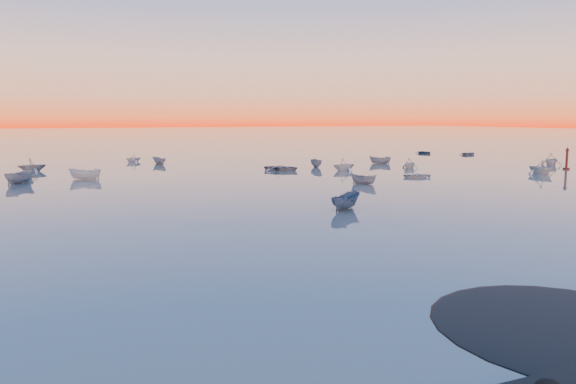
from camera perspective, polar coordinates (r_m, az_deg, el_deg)
ground at (r=115.64m, az=-13.74°, el=3.83°), size 600.00×600.00×0.00m
moored_fleet at (r=69.93m, az=-7.12°, el=1.67°), size 124.00×58.00×1.20m
boat_near_center at (r=43.92m, az=5.84°, el=-1.79°), size 3.46×4.02×1.31m
boat_near_right at (r=78.39m, az=24.25°, el=1.69°), size 3.94×1.84×1.37m
channel_marker at (r=86.76m, az=26.46°, el=2.91°), size 0.89×0.89×3.18m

